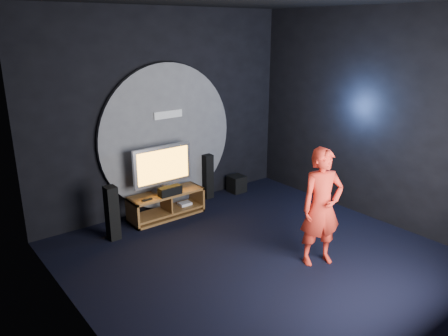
# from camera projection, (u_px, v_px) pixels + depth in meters

# --- Properties ---
(floor) EXTENTS (5.00, 5.00, 0.00)m
(floor) POSITION_uv_depth(u_px,v_px,m) (259.00, 257.00, 6.28)
(floor) COLOR black
(floor) RESTS_ON ground
(back_wall) EXTENTS (5.00, 0.04, 3.50)m
(back_wall) POSITION_uv_depth(u_px,v_px,m) (165.00, 112.00, 7.62)
(back_wall) COLOR black
(back_wall) RESTS_ON ground
(left_wall) EXTENTS (0.04, 5.00, 3.50)m
(left_wall) POSITION_uv_depth(u_px,v_px,m) (74.00, 178.00, 4.28)
(left_wall) COLOR black
(left_wall) RESTS_ON ground
(right_wall) EXTENTS (0.04, 5.00, 3.50)m
(right_wall) POSITION_uv_depth(u_px,v_px,m) (374.00, 117.00, 7.20)
(right_wall) COLOR black
(right_wall) RESTS_ON ground
(wall_disc_panel) EXTENTS (2.60, 0.11, 2.60)m
(wall_disc_panel) POSITION_uv_depth(u_px,v_px,m) (167.00, 137.00, 7.72)
(wall_disc_panel) COLOR #515156
(wall_disc_panel) RESTS_ON ground
(media_console) EXTENTS (1.33, 0.45, 0.45)m
(media_console) POSITION_uv_depth(u_px,v_px,m) (167.00, 206.00, 7.58)
(media_console) COLOR olive
(media_console) RESTS_ON ground
(tv) EXTENTS (1.09, 0.22, 0.81)m
(tv) POSITION_uv_depth(u_px,v_px,m) (163.00, 167.00, 7.41)
(tv) COLOR silver
(tv) RESTS_ON media_console
(center_speaker) EXTENTS (0.40, 0.15, 0.15)m
(center_speaker) POSITION_uv_depth(u_px,v_px,m) (170.00, 191.00, 7.37)
(center_speaker) COLOR black
(center_speaker) RESTS_ON media_console
(remote) EXTENTS (0.18, 0.05, 0.02)m
(remote) POSITION_uv_depth(u_px,v_px,m) (147.00, 200.00, 7.16)
(remote) COLOR black
(remote) RESTS_ON media_console
(tower_speaker_left) EXTENTS (0.17, 0.19, 0.86)m
(tower_speaker_left) POSITION_uv_depth(u_px,v_px,m) (112.00, 213.00, 6.71)
(tower_speaker_left) COLOR black
(tower_speaker_left) RESTS_ON ground
(tower_speaker_right) EXTENTS (0.17, 0.19, 0.86)m
(tower_speaker_right) POSITION_uv_depth(u_px,v_px,m) (207.00, 176.00, 8.37)
(tower_speaker_right) COLOR black
(tower_speaker_right) RESTS_ON ground
(subwoofer) EXTENTS (0.30, 0.30, 0.33)m
(subwoofer) POSITION_uv_depth(u_px,v_px,m) (237.00, 184.00, 8.75)
(subwoofer) COLOR black
(subwoofer) RESTS_ON ground
(player) EXTENTS (0.71, 0.59, 1.66)m
(player) POSITION_uv_depth(u_px,v_px,m) (322.00, 207.00, 5.92)
(player) COLOR red
(player) RESTS_ON ground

